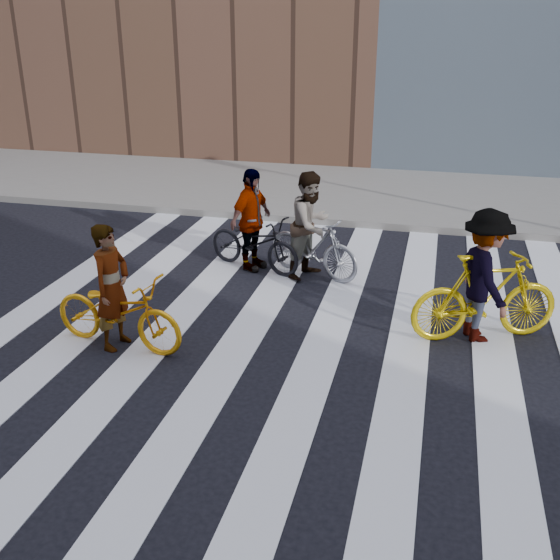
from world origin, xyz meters
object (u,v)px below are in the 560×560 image
at_px(bike_dark_rear, 254,243).
at_px(rider_mid, 311,225).
at_px(bike_yellow_left, 118,311).
at_px(rider_right, 484,276).
at_px(rider_left, 112,287).
at_px(rider_rear, 251,220).
at_px(bike_yellow_right, 485,297).
at_px(bike_silver_mid, 313,246).

bearing_deg(bike_dark_rear, rider_mid, -73.38).
distance_m(bike_yellow_left, rider_right, 4.81).
height_order(rider_mid, rider_right, rider_right).
bearing_deg(rider_left, rider_rear, -7.80).
distance_m(rider_mid, rider_rear, 1.04).
bearing_deg(bike_yellow_left, rider_right, -64.39).
xyz_separation_m(bike_yellow_left, bike_yellow_right, (4.64, 1.37, 0.11)).
bearing_deg(rider_rear, rider_right, -94.95).
bearing_deg(bike_dark_rear, bike_yellow_left, -176.18).
height_order(bike_yellow_left, bike_yellow_right, bike_yellow_right).
bearing_deg(bike_yellow_left, rider_rear, -6.96).
xyz_separation_m(bike_yellow_right, rider_right, (-0.05, 0.00, 0.30)).
bearing_deg(rider_rear, bike_yellow_left, -175.34).
distance_m(bike_yellow_right, rider_rear, 4.15).
distance_m(bike_silver_mid, rider_right, 3.14).
height_order(bike_silver_mid, rider_rear, rider_rear).
xyz_separation_m(bike_yellow_right, rider_mid, (-2.71, 1.70, 0.28)).
xyz_separation_m(bike_dark_rear, rider_rear, (-0.05, 0.00, 0.40)).
distance_m(bike_yellow_left, rider_left, 0.34).
xyz_separation_m(rider_mid, rider_rear, (-1.04, 0.07, -0.01)).
distance_m(rider_left, rider_rear, 3.28).
height_order(bike_silver_mid, bike_dark_rear, bike_silver_mid).
bearing_deg(bike_silver_mid, rider_left, 170.89).
bearing_deg(rider_rear, bike_silver_mid, -73.02).
distance_m(bike_silver_mid, rider_left, 3.70).
bearing_deg(rider_mid, bike_yellow_right, -97.66).
relative_size(bike_yellow_left, bike_yellow_right, 0.94).
height_order(bike_silver_mid, rider_mid, rider_mid).
relative_size(bike_yellow_right, rider_mid, 1.14).
distance_m(bike_dark_rear, rider_mid, 1.07).
relative_size(bike_yellow_right, bike_dark_rear, 1.12).
xyz_separation_m(bike_yellow_right, rider_rear, (-3.75, 1.77, 0.26)).
xyz_separation_m(bike_yellow_left, bike_silver_mid, (1.99, 3.07, 0.02)).
relative_size(bike_yellow_left, rider_mid, 1.08).
xyz_separation_m(bike_yellow_left, rider_mid, (1.94, 3.07, 0.38)).
xyz_separation_m(rider_left, rider_rear, (0.95, 3.14, 0.03)).
bearing_deg(rider_right, bike_yellow_right, -111.33).
relative_size(bike_yellow_left, rider_rear, 1.09).
height_order(bike_yellow_right, rider_right, rider_right).
relative_size(bike_yellow_left, bike_silver_mid, 1.10).
height_order(bike_yellow_right, bike_dark_rear, bike_yellow_right).
xyz_separation_m(bike_yellow_left, rider_right, (4.59, 1.37, 0.40)).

